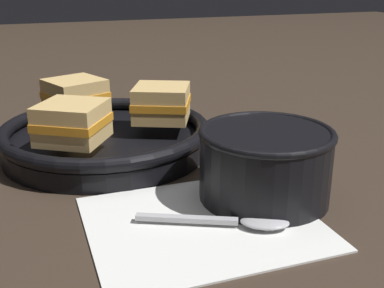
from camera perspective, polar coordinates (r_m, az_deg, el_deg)
The scene contains 8 objects.
ground_plane at distance 0.52m, azimuth -3.01°, elevation -6.61°, with size 4.00×4.00×0.00m, color #382B21.
napkin at distance 0.47m, azimuth 1.25°, elevation -9.19°, with size 0.22×0.19×0.00m.
soup_bowl at distance 0.51m, azimuth 8.68°, elevation -1.89°, with size 0.14×0.14×0.08m.
spoon at distance 0.46m, azimuth 6.13°, elevation -9.08°, with size 0.14×0.08×0.01m.
skillet at distance 0.65m, azimuth -10.17°, elevation 0.78°, with size 0.28×0.28×0.04m.
sandwich_near_left at distance 0.58m, azimuth -13.99°, elevation 2.53°, with size 0.10×0.10×0.05m.
sandwich_near_right at distance 0.65m, azimuth -3.63°, elevation 4.88°, with size 0.10×0.10×0.05m.
sandwich_far_left at distance 0.71m, azimuth -13.65°, elevation 5.63°, with size 0.09×0.09×0.05m.
Camera 1 is at (-0.14, -0.44, 0.23)m, focal length 45.00 mm.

